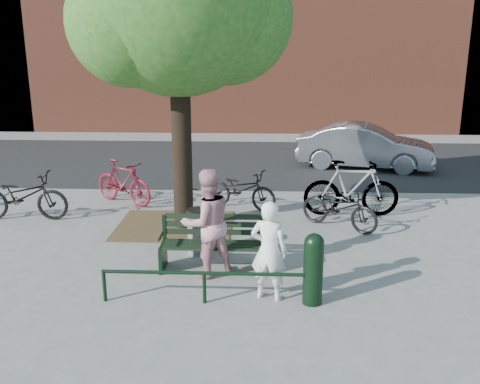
{
  "coord_description": "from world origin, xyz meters",
  "views": [
    {
      "loc": [
        0.84,
        -8.39,
        3.77
      ],
      "look_at": [
        0.43,
        1.0,
        1.1
      ],
      "focal_mm": 40.0,
      "sensor_mm": 36.0,
      "label": 1
    }
  ],
  "objects_px": {
    "park_bench": "(212,242)",
    "person_left": "(269,251)",
    "bollard": "(313,266)",
    "bicycle_c": "(241,189)",
    "litter_bin": "(198,231)",
    "person_right": "(207,223)",
    "parked_car": "(365,147)"
  },
  "relations": [
    {
      "from": "bollard",
      "to": "park_bench",
      "type": "bearing_deg",
      "value": 142.96
    },
    {
      "from": "bollard",
      "to": "parked_car",
      "type": "height_order",
      "value": "parked_car"
    },
    {
      "from": "person_left",
      "to": "bicycle_c",
      "type": "distance_m",
      "value": 4.56
    },
    {
      "from": "park_bench",
      "to": "person_left",
      "type": "distance_m",
      "value": 1.47
    },
    {
      "from": "person_right",
      "to": "bollard",
      "type": "bearing_deg",
      "value": 121.7
    },
    {
      "from": "bollard",
      "to": "litter_bin",
      "type": "distance_m",
      "value": 2.68
    },
    {
      "from": "litter_bin",
      "to": "bicycle_c",
      "type": "relative_size",
      "value": 0.48
    },
    {
      "from": "bollard",
      "to": "litter_bin",
      "type": "xyz_separation_m",
      "value": [
        -1.92,
        1.85,
        -0.16
      ]
    },
    {
      "from": "person_left",
      "to": "parked_car",
      "type": "xyz_separation_m",
      "value": [
        3.01,
        8.77,
        -0.1
      ]
    },
    {
      "from": "person_left",
      "to": "park_bench",
      "type": "bearing_deg",
      "value": -32.87
    },
    {
      "from": "park_bench",
      "to": "bollard",
      "type": "xyz_separation_m",
      "value": [
        1.6,
        -1.21,
        0.11
      ]
    },
    {
      "from": "person_right",
      "to": "bicycle_c",
      "type": "xyz_separation_m",
      "value": [
        0.4,
        3.69,
        -0.45
      ]
    },
    {
      "from": "person_left",
      "to": "litter_bin",
      "type": "distance_m",
      "value": 2.17
    },
    {
      "from": "person_right",
      "to": "parked_car",
      "type": "xyz_separation_m",
      "value": [
        4.01,
        7.96,
        -0.24
      ]
    },
    {
      "from": "person_right",
      "to": "bicycle_c",
      "type": "bearing_deg",
      "value": -124.93
    },
    {
      "from": "bollard",
      "to": "litter_bin",
      "type": "relative_size",
      "value": 1.3
    },
    {
      "from": "litter_bin",
      "to": "bicycle_c",
      "type": "bearing_deg",
      "value": 76.46
    },
    {
      "from": "litter_bin",
      "to": "bicycle_c",
      "type": "distance_m",
      "value": 2.86
    },
    {
      "from": "park_bench",
      "to": "litter_bin",
      "type": "xyz_separation_m",
      "value": [
        -0.32,
        0.64,
        -0.05
      ]
    },
    {
      "from": "park_bench",
      "to": "parked_car",
      "type": "height_order",
      "value": "parked_car"
    },
    {
      "from": "bollard",
      "to": "person_left",
      "type": "bearing_deg",
      "value": 169.11
    },
    {
      "from": "bollard",
      "to": "litter_bin",
      "type": "bearing_deg",
      "value": 136.08
    },
    {
      "from": "park_bench",
      "to": "person_right",
      "type": "distance_m",
      "value": 0.51
    },
    {
      "from": "park_bench",
      "to": "person_right",
      "type": "relative_size",
      "value": 0.96
    },
    {
      "from": "park_bench",
      "to": "person_left",
      "type": "bearing_deg",
      "value": -48.73
    },
    {
      "from": "person_left",
      "to": "bicycle_c",
      "type": "xyz_separation_m",
      "value": [
        -0.6,
        4.5,
        -0.31
      ]
    },
    {
      "from": "person_right",
      "to": "park_bench",
      "type": "bearing_deg",
      "value": -130.05
    },
    {
      "from": "person_right",
      "to": "person_left",
      "type": "bearing_deg",
      "value": 112.27
    },
    {
      "from": "litter_bin",
      "to": "parked_car",
      "type": "height_order",
      "value": "parked_car"
    },
    {
      "from": "person_right",
      "to": "bollard",
      "type": "xyz_separation_m",
      "value": [
        1.65,
        -0.94,
        -0.32
      ]
    },
    {
      "from": "park_bench",
      "to": "person_right",
      "type": "height_order",
      "value": "person_right"
    },
    {
      "from": "person_right",
      "to": "bicycle_c",
      "type": "relative_size",
      "value": 1.03
    }
  ]
}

